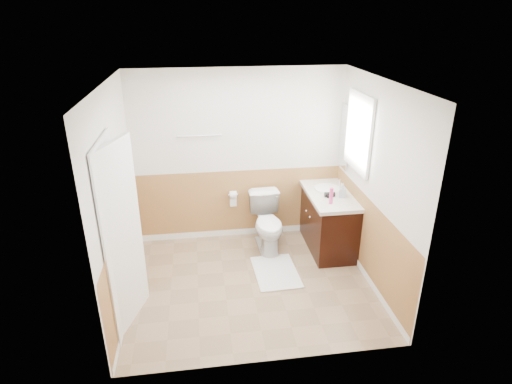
{
  "coord_description": "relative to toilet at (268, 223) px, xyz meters",
  "views": [
    {
      "loc": [
        -0.56,
        -4.43,
        3.2
      ],
      "look_at": [
        0.1,
        0.25,
        1.15
      ],
      "focal_mm": 29.75,
      "sensor_mm": 36.0,
      "label": 1
    }
  ],
  "objects": [
    {
      "name": "floor",
      "position": [
        -0.36,
        -0.84,
        -0.4
      ],
      "size": [
        3.0,
        3.0,
        0.0
      ],
      "primitive_type": "plane",
      "color": "#8C7051",
      "rests_on": "ground"
    },
    {
      "name": "ceiling",
      "position": [
        -0.36,
        -0.84,
        2.1
      ],
      "size": [
        3.0,
        3.0,
        0.0
      ],
      "primitive_type": "plane",
      "rotation": [
        3.14,
        0.0,
        0.0
      ],
      "color": "white",
      "rests_on": "floor"
    },
    {
      "name": "wall_back",
      "position": [
        -0.36,
        0.46,
        0.85
      ],
      "size": [
        3.0,
        0.0,
        3.0
      ],
      "primitive_type": "plane",
      "rotation": [
        1.57,
        0.0,
        0.0
      ],
      "color": "silver",
      "rests_on": "floor"
    },
    {
      "name": "wall_front",
      "position": [
        -0.36,
        -2.14,
        0.85
      ],
      "size": [
        3.0,
        0.0,
        3.0
      ],
      "primitive_type": "plane",
      "rotation": [
        -1.57,
        0.0,
        0.0
      ],
      "color": "silver",
      "rests_on": "floor"
    },
    {
      "name": "wall_left",
      "position": [
        -1.86,
        -0.84,
        0.85
      ],
      "size": [
        0.0,
        3.0,
        3.0
      ],
      "primitive_type": "plane",
      "rotation": [
        1.57,
        0.0,
        1.57
      ],
      "color": "silver",
      "rests_on": "floor"
    },
    {
      "name": "wall_right",
      "position": [
        1.14,
        -0.84,
        0.85
      ],
      "size": [
        0.0,
        3.0,
        3.0
      ],
      "primitive_type": "plane",
      "rotation": [
        1.57,
        0.0,
        -1.57
      ],
      "color": "silver",
      "rests_on": "floor"
    },
    {
      "name": "wainscot_back",
      "position": [
        -0.36,
        0.45,
        0.1
      ],
      "size": [
        3.0,
        0.0,
        3.0
      ],
      "primitive_type": "plane",
      "rotation": [
        1.57,
        0.0,
        0.0
      ],
      "color": "#A67A42",
      "rests_on": "floor"
    },
    {
      "name": "wainscot_front",
      "position": [
        -0.36,
        -2.13,
        0.1
      ],
      "size": [
        3.0,
        0.0,
        3.0
      ],
      "primitive_type": "plane",
      "rotation": [
        -1.57,
        0.0,
        0.0
      ],
      "color": "#A67A42",
      "rests_on": "floor"
    },
    {
      "name": "wainscot_left",
      "position": [
        -1.84,
        -0.84,
        0.1
      ],
      "size": [
        0.0,
        2.6,
        2.6
      ],
      "primitive_type": "plane",
      "rotation": [
        1.57,
        0.0,
        1.57
      ],
      "color": "#A67A42",
      "rests_on": "floor"
    },
    {
      "name": "wainscot_right",
      "position": [
        1.13,
        -0.84,
        0.1
      ],
      "size": [
        0.0,
        2.6,
        2.6
      ],
      "primitive_type": "plane",
      "rotation": [
        1.57,
        0.0,
        -1.57
      ],
      "color": "#A67A42",
      "rests_on": "floor"
    },
    {
      "name": "toilet",
      "position": [
        0.0,
        0.0,
        0.0
      ],
      "size": [
        0.47,
        0.79,
        0.79
      ],
      "primitive_type": "imported",
      "rotation": [
        0.0,
        0.0,
        0.04
      ],
      "color": "white",
      "rests_on": "floor"
    },
    {
      "name": "bath_mat",
      "position": [
        0.0,
        -0.65,
        -0.39
      ],
      "size": [
        0.58,
        0.82,
        0.02
      ],
      "primitive_type": "cube",
      "rotation": [
        0.0,
        0.0,
        0.04
      ],
      "color": "white",
      "rests_on": "floor"
    },
    {
      "name": "vanity_cabinet",
      "position": [
        0.86,
        -0.09,
        0.0
      ],
      "size": [
        0.55,
        1.1,
        0.8
      ],
      "primitive_type": "cube",
      "color": "black",
      "rests_on": "floor"
    },
    {
      "name": "vanity_knob_left",
      "position": [
        0.56,
        -0.19,
        0.15
      ],
      "size": [
        0.03,
        0.03,
        0.03
      ],
      "primitive_type": "sphere",
      "color": "#B6B5BC",
      "rests_on": "vanity_cabinet"
    },
    {
      "name": "vanity_knob_right",
      "position": [
        0.56,
        0.01,
        0.15
      ],
      "size": [
        0.03,
        0.03,
        0.03
      ],
      "primitive_type": "sphere",
      "color": "silver",
      "rests_on": "vanity_cabinet"
    },
    {
      "name": "countertop",
      "position": [
        0.85,
        -0.09,
        0.43
      ],
      "size": [
        0.6,
        1.15,
        0.05
      ],
      "primitive_type": "cube",
      "color": "silver",
      "rests_on": "vanity_cabinet"
    },
    {
      "name": "sink_basin",
      "position": [
        0.86,
        0.06,
        0.46
      ],
      "size": [
        0.36,
        0.36,
        0.02
      ],
      "primitive_type": "cylinder",
      "color": "white",
      "rests_on": "countertop"
    },
    {
      "name": "faucet",
      "position": [
        1.04,
        0.06,
        0.52
      ],
      "size": [
        0.02,
        0.02,
        0.14
      ],
      "primitive_type": "cylinder",
      "color": "white",
      "rests_on": "countertop"
    },
    {
      "name": "lotion_bottle",
      "position": [
        0.76,
        -0.42,
        0.56
      ],
      "size": [
        0.05,
        0.05,
        0.22
      ],
      "primitive_type": "cylinder",
      "color": "#DE3982",
      "rests_on": "countertop"
    },
    {
      "name": "soap_dispenser",
      "position": [
        0.98,
        -0.24,
        0.55
      ],
      "size": [
        0.11,
        0.11,
        0.19
      ],
      "primitive_type": "imported",
      "rotation": [
        0.0,
        0.0,
        -0.31
      ],
      "color": "#96A1A9",
      "rests_on": "countertop"
    },
    {
      "name": "hair_dryer_body",
      "position": [
        0.81,
        -0.21,
        0.49
      ],
      "size": [
        0.14,
        0.07,
        0.07
      ],
      "primitive_type": "cylinder",
      "rotation": [
        0.0,
        1.57,
        0.0
      ],
      "color": "black",
      "rests_on": "countertop"
    },
    {
      "name": "hair_dryer_handle",
      "position": [
        0.78,
        -0.24,
        0.46
      ],
      "size": [
        0.03,
        0.03,
        0.07
      ],
      "primitive_type": "cylinder",
      "color": "black",
      "rests_on": "countertop"
    },
    {
      "name": "mirror_panel",
      "position": [
        1.12,
        0.26,
        1.15
      ],
      "size": [
        0.02,
        0.35,
        0.9
      ],
      "primitive_type": "cube",
      "color": "silver",
      "rests_on": "wall_right"
    },
    {
      "name": "window_frame",
      "position": [
        1.11,
        -0.25,
        1.35
      ],
      "size": [
        0.04,
        0.8,
        1.0
      ],
      "primitive_type": "cube",
      "color": "white",
      "rests_on": "wall_right"
    },
    {
      "name": "window_glass",
      "position": [
        1.13,
        -0.25,
        1.35
      ],
      "size": [
        0.01,
        0.7,
        0.9
      ],
      "primitive_type": "cube",
      "color": "white",
      "rests_on": "wall_right"
    },
    {
      "name": "door",
      "position": [
        -1.76,
        -1.29,
        0.62
      ],
      "size": [
        0.29,
        0.78,
        2.04
      ],
      "primitive_type": "cube",
      "rotation": [
        0.0,
        0.0,
        -0.31
      ],
      "color": "white",
      "rests_on": "wall_left"
    },
    {
      "name": "door_frame",
      "position": [
        -1.83,
        -1.29,
        0.63
      ],
      "size": [
        0.02,
        0.92,
        2.1
      ],
      "primitive_type": "cube",
      "color": "white",
      "rests_on": "wall_left"
    },
    {
      "name": "door_knob",
      "position": [
        -1.7,
        -0.96,
        0.55
      ],
      "size": [
        0.06,
        0.06,
        0.06
      ],
      "primitive_type": "sphere",
      "color": "silver",
      "rests_on": "door"
    },
    {
      "name": "towel_bar",
      "position": [
        -0.91,
        0.41,
        1.2
      ],
      "size": [
        0.62,
        0.02,
        0.02
      ],
      "primitive_type": "cylinder",
      "rotation": [
        0.0,
        1.57,
        0.0
      ],
      "color": "silver",
      "rests_on": "wall_back"
    },
    {
      "name": "tp_holder_bar",
      "position": [
        -0.46,
        0.39,
        0.3
      ],
      "size": [
        0.14,
        0.02,
        0.02
      ],
      "primitive_type": "cylinder",
      "rotation": [
        0.0,
        1.57,
        0.0
      ],
      "color": "silver",
      "rests_on": "wall_back"
    },
    {
      "name": "tp_roll",
      "position": [
        -0.46,
        0.39,
        0.3
      ],
      "size": [
        0.1,
        0.11,
        0.11
      ],
      "primitive_type": "cylinder",
      "rotation": [
        0.0,
        1.57,
        0.0
      ],
      "color": "white",
      "rests_on": "tp_holder_bar"
    },
    {
      "name": "tp_sheet",
      "position": [
        -0.46,
        0.39,
        0.19
      ],
      "size": [
        0.1,
        0.01,
        0.16
      ],
      "primitive_type": "cube",
      "color": "white",
      "rests_on": "tp_roll"
    }
  ]
}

